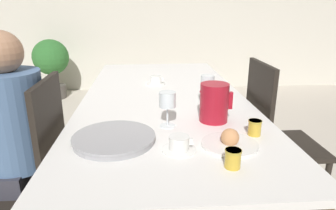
% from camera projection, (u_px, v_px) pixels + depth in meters
% --- Properties ---
extents(ground_plane, '(20.00, 20.00, 0.00)m').
position_uv_depth(ground_plane, '(164.00, 195.00, 2.11)').
color(ground_plane, beige).
extents(wall_back, '(10.00, 0.06, 2.60)m').
position_uv_depth(wall_back, '(151.00, 4.00, 4.47)').
color(wall_back, beige).
rests_on(wall_back, ground_plane).
extents(dining_table, '(0.99, 2.20, 0.73)m').
position_uv_depth(dining_table, '(164.00, 108.00, 1.90)').
color(dining_table, white).
rests_on(dining_table, ground_plane).
extents(chair_person_side, '(0.42, 0.42, 0.96)m').
position_uv_depth(chair_person_side, '(31.00, 173.00, 1.45)').
color(chair_person_side, black).
rests_on(chair_person_side, ground_plane).
extents(chair_opposite, '(0.42, 0.42, 0.96)m').
position_uv_depth(chair_opposite, '(274.00, 136.00, 1.86)').
color(chair_opposite, black).
rests_on(chair_opposite, ground_plane).
extents(person_seated, '(0.39, 0.41, 1.17)m').
position_uv_depth(person_seated, '(8.00, 134.00, 1.41)').
color(person_seated, '#33333D').
rests_on(person_seated, ground_plane).
extents(red_pitcher, '(0.16, 0.14, 0.19)m').
position_uv_depth(red_pitcher, '(214.00, 102.00, 1.45)').
color(red_pitcher, '#A31423').
rests_on(red_pitcher, dining_table).
extents(wine_glass_water, '(0.08, 0.08, 0.17)m').
position_uv_depth(wine_glass_water, '(207.00, 83.00, 1.68)').
color(wine_glass_water, white).
rests_on(wine_glass_water, dining_table).
extents(wine_glass_juice, '(0.08, 0.08, 0.17)m').
position_uv_depth(wine_glass_juice, '(167.00, 102.00, 1.37)').
color(wine_glass_juice, white).
rests_on(wine_glass_juice, dining_table).
extents(teacup_near_person, '(0.14, 0.14, 0.06)m').
position_uv_depth(teacup_near_person, '(179.00, 144.00, 1.17)').
color(teacup_near_person, white).
rests_on(teacup_near_person, dining_table).
extents(teacup_across, '(0.14, 0.14, 0.06)m').
position_uv_depth(teacup_across, '(156.00, 81.00, 2.16)').
color(teacup_across, white).
rests_on(teacup_across, dining_table).
extents(serving_tray, '(0.34, 0.34, 0.03)m').
position_uv_depth(serving_tray, '(114.00, 139.00, 1.24)').
color(serving_tray, '#9E9EA3').
rests_on(serving_tray, dining_table).
extents(bread_plate, '(0.23, 0.23, 0.07)m').
position_uv_depth(bread_plate, '(230.00, 142.00, 1.21)').
color(bread_plate, white).
rests_on(bread_plate, dining_table).
extents(jam_jar_amber, '(0.06, 0.06, 0.07)m').
position_uv_depth(jam_jar_amber, '(255.00, 127.00, 1.30)').
color(jam_jar_amber, gold).
rests_on(jam_jar_amber, dining_table).
extents(jam_jar_red, '(0.06, 0.06, 0.07)m').
position_uv_depth(jam_jar_red, '(233.00, 158.00, 1.04)').
color(jam_jar_red, gold).
rests_on(jam_jar_red, dining_table).
extents(potted_plant, '(0.49, 0.49, 0.84)m').
position_uv_depth(potted_plant, '(51.00, 62.00, 4.18)').
color(potted_plant, '#4C4742').
rests_on(potted_plant, ground_plane).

